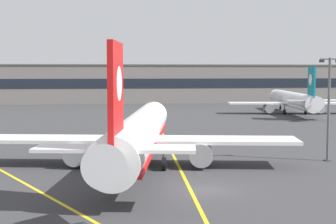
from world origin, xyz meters
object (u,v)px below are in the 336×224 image
Objects in this scene: airliner_background at (293,100)px; safety_cone_by_nose_gear at (137,143)px; airliner_foreground at (139,134)px; apron_lamp_post at (329,107)px.

airliner_background is 57.57m from safety_cone_by_nose_gear.
safety_cone_by_nose_gear is at bearing -131.03° from airliner_background.
airliner_background is at bearing 56.78° from airliner_foreground.
airliner_foreground is at bearing -92.46° from safety_cone_by_nose_gear.
airliner_background reaches higher than safety_cone_by_nose_gear.
airliner_foreground is 75.23× the size of safety_cone_by_nose_gear.
airliner_foreground reaches higher than airliner_background.
airliner_foreground is 15.59m from safety_cone_by_nose_gear.
apron_lamp_post reaches higher than airliner_background.
safety_cone_by_nose_gear is at bearing 143.94° from apron_lamp_post.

